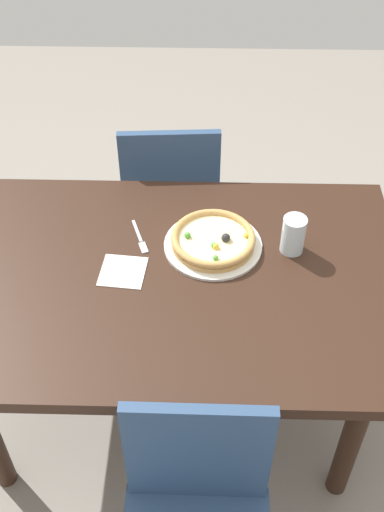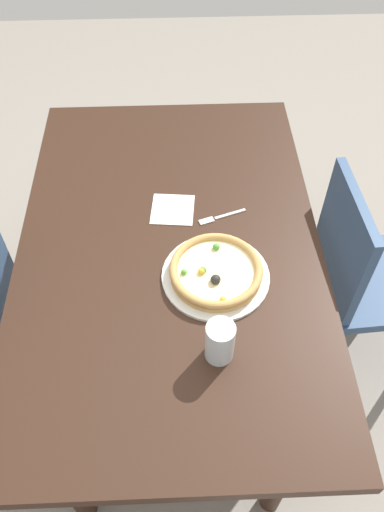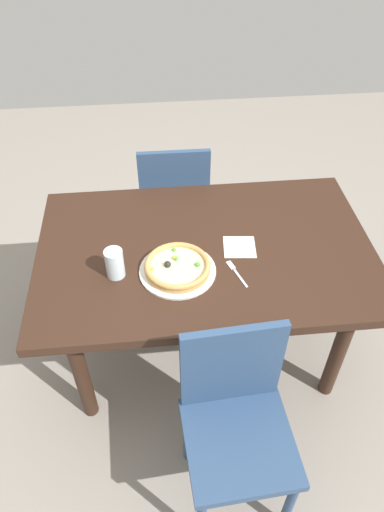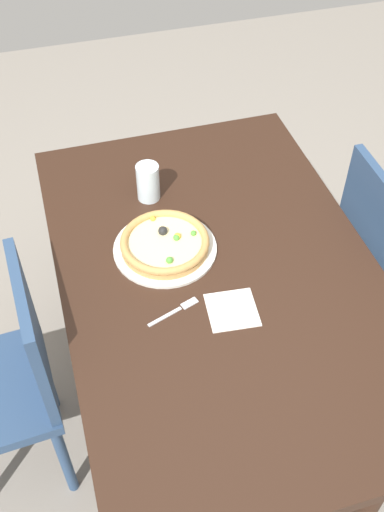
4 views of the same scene
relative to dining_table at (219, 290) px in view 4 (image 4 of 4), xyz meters
The scene contains 8 objects.
ground_plane 0.65m from the dining_table, ahead, with size 6.00×6.00×0.00m, color gray.
dining_table is the anchor object (origin of this frame).
chair_near 0.71m from the dining_table, 87.01° to the right, with size 0.42×0.42×0.89m.
plate 0.21m from the dining_table, 134.73° to the right, with size 0.32×0.32×0.01m, color silver.
pizza 0.22m from the dining_table, 134.86° to the right, with size 0.28×0.28×0.05m.
fork 0.21m from the dining_table, 56.45° to the right, with size 0.07×0.16×0.00m.
drinking_glass 0.44m from the dining_table, 162.01° to the right, with size 0.08×0.08×0.13m, color silver.
napkin 0.17m from the dining_table, ahead, with size 0.14×0.14×0.00m, color white.
Camera 4 is at (1.14, -0.41, 2.09)m, focal length 42.24 mm.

